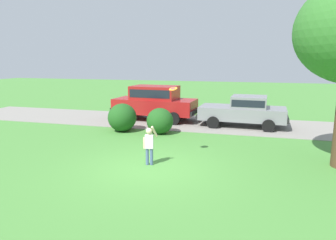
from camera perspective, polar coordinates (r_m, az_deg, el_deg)
name	(u,v)px	position (r m, az deg, el deg)	size (l,w,h in m)	color
ground_plane	(150,168)	(9.84, -3.32, -8.79)	(80.00, 80.00, 0.00)	#478438
driveway_strip	(194,123)	(16.67, 4.86, -0.53)	(28.00, 4.40, 0.02)	gray
shrub_near_tree	(123,118)	(14.78, -8.34, 0.32)	(1.32, 1.45, 1.32)	#1E511C
shrub_centre_left	(160,121)	(14.12, -1.49, -0.17)	(1.22, 1.19, 1.19)	#1E511C
parked_sedan	(244,110)	(16.06, 13.82, 1.79)	(4.47, 2.23, 1.56)	gray
parked_suv	(155,101)	(17.25, -2.44, 3.49)	(4.79, 2.29, 1.92)	maroon
child_thrower	(149,143)	(9.92, -3.46, -4.28)	(0.43, 0.31, 1.29)	#4C608C
frisbee	(173,89)	(10.28, 0.95, 5.74)	(0.29, 0.28, 0.13)	orange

